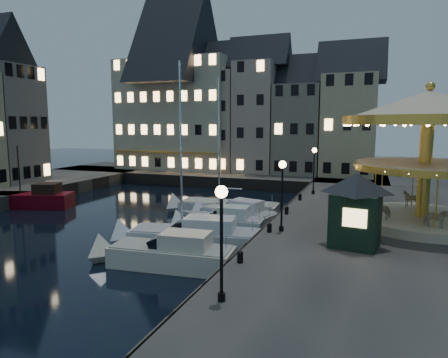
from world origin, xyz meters
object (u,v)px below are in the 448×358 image
at_px(bollard_c, 287,210).
at_px(bollard_a, 240,256).
at_px(streetlamp_b, 282,186).
at_px(streetlamp_a, 221,227).
at_px(motorboat_b, 164,255).
at_px(red_fishing_boat, 33,200).
at_px(motorboat_e, 234,215).
at_px(ticket_kiosk, 356,197).
at_px(motorboat_d, 219,224).
at_px(motorboat_c, 188,237).
at_px(motorboat_f, 222,209).
at_px(carousel, 428,132).
at_px(streetlamp_c, 314,164).
at_px(bollard_b, 269,227).
at_px(bollard_d, 300,197).

bearing_deg(bollard_c, bollard_a, -90.00).
bearing_deg(streetlamp_b, streetlamp_a, -90.00).
xyz_separation_m(motorboat_b, red_fishing_boat, (-18.72, 9.45, 0.05)).
distance_m(motorboat_e, ticket_kiosk, 11.89).
relative_size(motorboat_d, motorboat_e, 0.91).
xyz_separation_m(motorboat_c, motorboat_e, (0.71, 6.60, -0.04)).
xyz_separation_m(motorboat_f, carousel, (14.70, -3.36, 6.56)).
bearing_deg(bollard_c, red_fishing_boat, 178.94).
height_order(streetlamp_c, carousel, carousel).
distance_m(streetlamp_a, red_fishing_boat, 28.50).
distance_m(streetlamp_a, bollard_b, 9.82).
distance_m(streetlamp_a, ticket_kiosk, 9.50).
bearing_deg(streetlamp_b, motorboat_d, 150.98).
bearing_deg(motorboat_b, bollard_b, 40.40).
relative_size(bollard_b, motorboat_f, 0.05).
relative_size(motorboat_d, ticket_kiosk, 1.49).
relative_size(bollard_a, motorboat_f, 0.05).
distance_m(bollard_c, carousel, 10.15).
height_order(bollard_a, ticket_kiosk, ticket_kiosk).
distance_m(streetlamp_c, carousel, 12.29).
xyz_separation_m(motorboat_e, red_fishing_boat, (-19.18, -0.64, 0.05)).
bearing_deg(ticket_kiosk, streetlamp_c, 105.54).
distance_m(bollard_d, motorboat_b, 15.30).
distance_m(streetlamp_b, motorboat_d, 6.63).
distance_m(streetlamp_b, motorboat_e, 8.14).
bearing_deg(streetlamp_b, streetlamp_c, 90.00).
bearing_deg(streetlamp_a, motorboat_d, 111.32).
bearing_deg(motorboat_d, motorboat_b, -92.69).
distance_m(bollard_a, ticket_kiosk, 6.95).
xyz_separation_m(streetlamp_c, motorboat_d, (-4.98, -10.74, -3.38)).
xyz_separation_m(streetlamp_b, red_fishing_boat, (-24.04, 4.93, -3.32)).
distance_m(bollard_a, motorboat_f, 15.33).
distance_m(bollard_b, bollard_d, 10.50).
xyz_separation_m(streetlamp_a, motorboat_f, (-6.77, 17.99, -3.49)).
height_order(bollard_d, motorboat_d, motorboat_d).
distance_m(streetlamp_b, bollard_c, 5.14).
relative_size(bollard_b, motorboat_b, 0.07).
distance_m(red_fishing_boat, carousel, 32.61).
relative_size(bollard_b, motorboat_e, 0.08).
bearing_deg(red_fishing_boat, motorboat_e, 1.92).
relative_size(bollard_c, red_fishing_boat, 0.08).
bearing_deg(motorboat_e, motorboat_f, 128.24).
bearing_deg(bollard_b, motorboat_e, 125.05).
bearing_deg(bollard_c, streetlamp_a, -87.63).
distance_m(bollard_a, motorboat_e, 12.38).
distance_m(motorboat_e, red_fishing_boat, 19.19).
height_order(bollard_a, motorboat_f, motorboat_f).
height_order(bollard_d, motorboat_e, motorboat_e).
xyz_separation_m(motorboat_d, carousel, (12.92, 1.87, 6.45)).
height_order(motorboat_b, motorboat_f, motorboat_f).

